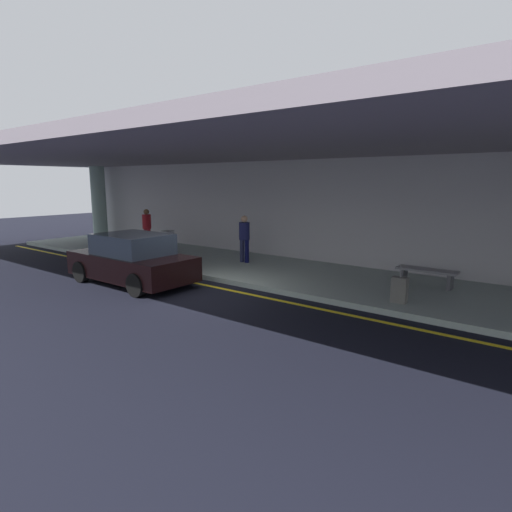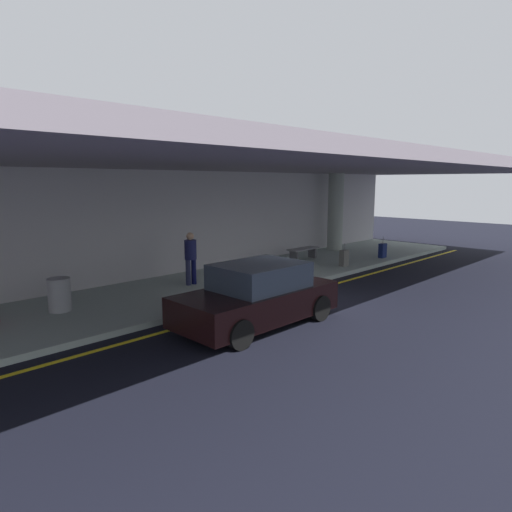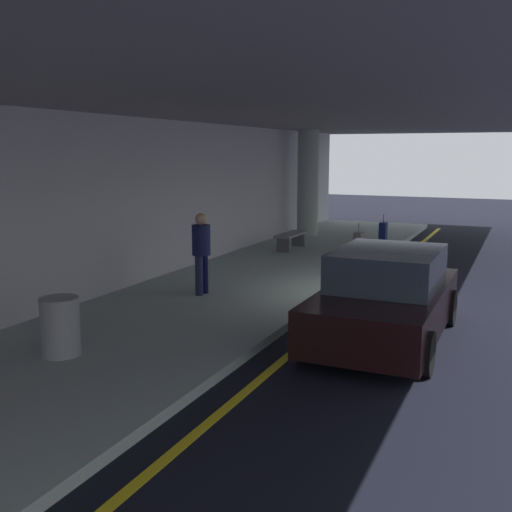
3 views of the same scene
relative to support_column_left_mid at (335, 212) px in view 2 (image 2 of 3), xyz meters
name	(u,v)px [view 2 (image 2 of 3)]	position (x,y,z in m)	size (l,w,h in m)	color
ground_plane	(299,301)	(-8.00, -4.39, -1.97)	(60.00, 60.00, 0.00)	black
sidewalk	(228,282)	(-8.00, -1.29, -1.90)	(26.00, 4.20, 0.15)	#95A59D
lane_stripe_yellow	(286,298)	(-8.00, -3.86, -1.97)	(26.00, 0.14, 0.01)	yellow
support_column_left_mid	(335,212)	(0.00, 0.00, 0.00)	(0.73, 0.73, 3.65)	#99A298
ceiling_overhang	(238,164)	(-8.00, -1.79, 1.97)	(28.00, 13.20, 0.30)	gray
terminal_back_wall	(187,223)	(-8.00, 0.96, -0.07)	(26.00, 0.30, 3.80)	#B5B3B7
car_black	(258,296)	(-10.36, -5.02, -1.26)	(4.10, 1.92, 1.50)	black
traveler_with_luggage	(191,255)	(-9.32, -1.00, -0.86)	(0.38, 0.38, 1.68)	#1F2241
suitcase_upright_primary	(383,250)	(-0.37, -2.77, -1.51)	(0.36, 0.22, 0.90)	navy
suitcase_upright_secondary	(344,258)	(-3.18, -2.67, -1.51)	(0.36, 0.22, 0.90)	#5C5B55
bench_metal	(303,251)	(-3.14, -0.60, -1.47)	(1.60, 0.50, 0.48)	slate
trash_bin_steel	(59,295)	(-13.45, -0.99, -1.40)	(0.56, 0.56, 0.85)	gray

